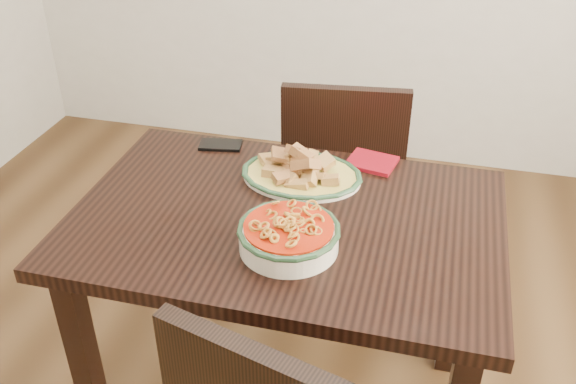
% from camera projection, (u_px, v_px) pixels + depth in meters
% --- Properties ---
extents(dining_table, '(1.13, 0.75, 0.75)m').
position_uv_depth(dining_table, '(286.00, 248.00, 1.74)').
color(dining_table, black).
rests_on(dining_table, ground).
extents(chair_far, '(0.47, 0.47, 0.89)m').
position_uv_depth(chair_far, '(343.00, 176.00, 2.34)').
color(chair_far, black).
rests_on(chair_far, ground).
extents(fish_plate, '(0.34, 0.27, 0.11)m').
position_uv_depth(fish_plate, '(302.00, 165.00, 1.82)').
color(fish_plate, silver).
rests_on(fish_plate, dining_table).
extents(noodle_bowl, '(0.25, 0.25, 0.08)m').
position_uv_depth(noodle_bowl, '(289.00, 233.00, 1.54)').
color(noodle_bowl, '#ECE1C7').
rests_on(noodle_bowl, dining_table).
extents(smartphone, '(0.14, 0.09, 0.01)m').
position_uv_depth(smartphone, '(221.00, 145.00, 2.00)').
color(smartphone, black).
rests_on(smartphone, dining_table).
extents(napkin, '(0.16, 0.14, 0.01)m').
position_uv_depth(napkin, '(372.00, 162.00, 1.91)').
color(napkin, maroon).
rests_on(napkin, dining_table).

